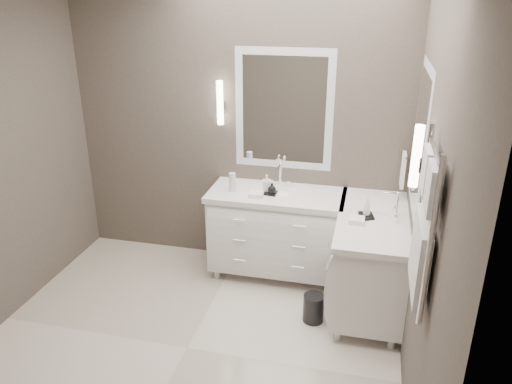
% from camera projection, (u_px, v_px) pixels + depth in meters
% --- Properties ---
extents(floor, '(3.20, 3.00, 0.01)m').
position_uv_depth(floor, '(187.00, 348.00, 3.85)').
color(floor, silver).
rests_on(floor, ground).
extents(wall_back, '(3.20, 0.01, 2.70)m').
position_uv_depth(wall_back, '(236.00, 128.00, 4.69)').
color(wall_back, '#4E463F').
rests_on(wall_back, floor).
extents(wall_front, '(3.20, 0.01, 2.70)m').
position_uv_depth(wall_front, '(35.00, 321.00, 1.98)').
color(wall_front, '#4E463F').
rests_on(wall_front, floor).
extents(wall_right, '(0.01, 3.00, 2.70)m').
position_uv_depth(wall_right, '(427.00, 208.00, 2.99)').
color(wall_right, '#4E463F').
rests_on(wall_right, floor).
extents(vanity_back, '(1.24, 0.59, 0.97)m').
position_uv_depth(vanity_back, '(276.00, 228.00, 4.67)').
color(vanity_back, white).
rests_on(vanity_back, floor).
extents(vanity_right, '(0.59, 1.24, 0.97)m').
position_uv_depth(vanity_right, '(371.00, 256.00, 4.19)').
color(vanity_right, white).
rests_on(vanity_right, floor).
extents(mirror_back, '(0.90, 0.02, 1.10)m').
position_uv_depth(mirror_back, '(284.00, 110.00, 4.50)').
color(mirror_back, white).
rests_on(mirror_back, wall_back).
extents(mirror_right, '(0.02, 0.90, 1.10)m').
position_uv_depth(mirror_right, '(420.00, 139.00, 3.64)').
color(mirror_right, white).
rests_on(mirror_right, wall_right).
extents(sconce_back, '(0.06, 0.06, 0.40)m').
position_uv_depth(sconce_back, '(220.00, 104.00, 4.55)').
color(sconce_back, white).
rests_on(sconce_back, wall_back).
extents(sconce_right, '(0.06, 0.06, 0.40)m').
position_uv_depth(sconce_right, '(416.00, 158.00, 3.11)').
color(sconce_right, white).
rests_on(sconce_right, wall_right).
extents(towel_bar_corner, '(0.03, 0.22, 0.30)m').
position_uv_depth(towel_bar_corner, '(403.00, 169.00, 4.32)').
color(towel_bar_corner, white).
rests_on(towel_bar_corner, wall_right).
extents(towel_ladder, '(0.06, 0.58, 0.90)m').
position_uv_depth(towel_ladder, '(424.00, 230.00, 2.63)').
color(towel_ladder, white).
rests_on(towel_ladder, wall_right).
extents(waste_bin, '(0.18, 0.18, 0.24)m').
position_uv_depth(waste_bin, '(313.00, 308.00, 4.12)').
color(waste_bin, black).
rests_on(waste_bin, floor).
extents(amenity_tray_back, '(0.15, 0.12, 0.02)m').
position_uv_depth(amenity_tray_back, '(269.00, 193.00, 4.50)').
color(amenity_tray_back, black).
rests_on(amenity_tray_back, vanity_back).
extents(amenity_tray_right, '(0.14, 0.17, 0.02)m').
position_uv_depth(amenity_tray_right, '(366.00, 216.00, 4.04)').
color(amenity_tray_right, black).
rests_on(amenity_tray_right, vanity_right).
extents(water_bottle, '(0.07, 0.07, 0.17)m').
position_uv_depth(water_bottle, '(232.00, 182.00, 4.52)').
color(water_bottle, silver).
rests_on(water_bottle, vanity_back).
extents(soap_bottle_a, '(0.08, 0.08, 0.15)m').
position_uv_depth(soap_bottle_a, '(267.00, 183.00, 4.49)').
color(soap_bottle_a, white).
rests_on(soap_bottle_a, amenity_tray_back).
extents(soap_bottle_b, '(0.10, 0.10, 0.10)m').
position_uv_depth(soap_bottle_b, '(272.00, 188.00, 4.44)').
color(soap_bottle_b, black).
rests_on(soap_bottle_b, amenity_tray_back).
extents(soap_bottle_c, '(0.08, 0.08, 0.15)m').
position_uv_depth(soap_bottle_c, '(367.00, 206.00, 4.01)').
color(soap_bottle_c, white).
rests_on(soap_bottle_c, amenity_tray_right).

